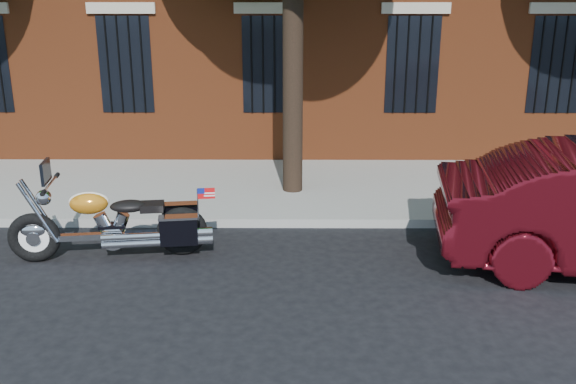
{
  "coord_description": "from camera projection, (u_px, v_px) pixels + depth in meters",
  "views": [
    {
      "loc": [
        0.48,
        -8.5,
        3.77
      ],
      "look_at": [
        0.43,
        0.8,
        0.78
      ],
      "focal_mm": 40.0,
      "sensor_mm": 36.0,
      "label": 1
    }
  ],
  "objects": [
    {
      "name": "sidewalk",
      "position": [
        267.0,
        188.0,
        12.33
      ],
      "size": [
        40.0,
        3.6,
        0.15
      ],
      "primitive_type": "cube",
      "color": "gray",
      "rests_on": "ground"
    },
    {
      "name": "motorcycle",
      "position": [
        119.0,
        226.0,
        9.19
      ],
      "size": [
        2.97,
        1.05,
        1.48
      ],
      "rotation": [
        0.0,
        0.0,
        0.13
      ],
      "color": "black",
      "rests_on": "ground"
    },
    {
      "name": "curb",
      "position": [
        262.0,
        222.0,
        10.54
      ],
      "size": [
        40.0,
        0.16,
        0.15
      ],
      "primitive_type": "cube",
      "color": "gray",
      "rests_on": "ground"
    },
    {
      "name": "ground",
      "position": [
        258.0,
        260.0,
        9.25
      ],
      "size": [
        120.0,
        120.0,
        0.0
      ],
      "primitive_type": "plane",
      "color": "black",
      "rests_on": "ground"
    }
  ]
}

